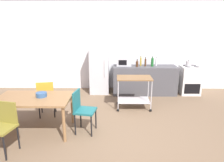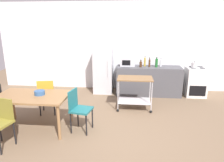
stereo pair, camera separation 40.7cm
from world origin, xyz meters
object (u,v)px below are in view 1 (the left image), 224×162
at_px(chair_olive, 4,124).
at_px(bottle_wine, 152,62).
at_px(bottle_sesame_oil, 137,64).
at_px(bottle_vinegar, 145,62).
at_px(bottle_hot_sauce, 156,62).
at_px(kitchen_cart, 134,87).
at_px(chair_mustard, 46,96).
at_px(refrigerator, 99,69).
at_px(bottle_soda, 141,62).
at_px(kettle, 189,64).
at_px(microwave, 124,62).
at_px(chair_teal, 82,108).
at_px(dining_table, 34,101).
at_px(fruit_bowl, 41,95).
at_px(stove_oven, 189,80).

bearing_deg(chair_olive, bottle_wine, 58.52).
xyz_separation_m(bottle_sesame_oil, bottle_vinegar, (0.27, 0.08, 0.03)).
distance_m(bottle_wine, bottle_hot_sauce, 0.17).
relative_size(kitchen_cart, bottle_hot_sauce, 3.50).
xyz_separation_m(chair_mustard, bottle_wine, (2.81, 1.75, 0.51)).
bearing_deg(bottle_sesame_oil, refrigerator, 171.53).
xyz_separation_m(bottle_soda, bottle_wine, (0.35, -0.09, -0.00)).
xyz_separation_m(chair_mustard, chair_olive, (-0.27, -1.43, 0.00)).
height_order(refrigerator, kettle, refrigerator).
distance_m(bottle_sesame_oil, bottle_hot_sauce, 0.64).
height_order(microwave, bottle_vinegar, bottle_vinegar).
distance_m(chair_teal, microwave, 2.79).
bearing_deg(bottle_soda, kettle, -6.35).
relative_size(refrigerator, bottle_sesame_oil, 6.69).
xyz_separation_m(dining_table, chair_teal, (0.98, 0.00, -0.15)).
distance_m(bottle_sesame_oil, kettle, 1.59).
relative_size(chair_mustard, kitchen_cart, 0.98).
height_order(bottle_soda, bottle_hot_sauce, bottle_soda).
height_order(refrigerator, bottle_wine, refrigerator).
relative_size(chair_teal, bottle_hot_sauce, 3.42).
bearing_deg(kitchen_cart, microwave, 99.75).
bearing_deg(refrigerator, bottle_wine, -3.79).
bearing_deg(fruit_bowl, bottle_soda, 47.39).
xyz_separation_m(chair_mustard, microwave, (1.92, 1.85, 0.51)).
relative_size(chair_mustard, bottle_wine, 2.92).
bearing_deg(kettle, bottle_wine, 176.44).
height_order(chair_teal, microwave, microwave).
bearing_deg(microwave, fruit_bowl, -125.12).
relative_size(microwave, bottle_soda, 1.49).
distance_m(refrigerator, fruit_bowl, 2.72).
height_order(bottle_sesame_oil, bottle_wine, bottle_wine).
distance_m(stove_oven, bottle_sesame_oil, 1.80).
xyz_separation_m(chair_teal, bottle_vinegar, (1.63, 2.48, 0.50)).
bearing_deg(chair_mustard, refrigerator, -132.70).
bearing_deg(bottle_wine, chair_teal, -126.64).
relative_size(bottle_sesame_oil, bottle_wine, 0.76).
relative_size(bottle_sesame_oil, bottle_vinegar, 0.80).
relative_size(bottle_wine, bottle_hot_sauce, 1.17).
height_order(stove_oven, kettle, kettle).
bearing_deg(chair_mustard, stove_oven, -167.38).
height_order(chair_teal, bottle_hot_sauce, bottle_hot_sauce).
bearing_deg(chair_teal, bottle_sesame_oil, -19.44).
bearing_deg(chair_olive, bottle_soda, 62.79).
xyz_separation_m(chair_teal, refrigerator, (0.17, 2.58, 0.26)).
xyz_separation_m(bottle_vinegar, kettle, (1.32, -0.08, -0.02)).
xyz_separation_m(stove_oven, kettle, (-0.12, -0.10, 0.55)).
bearing_deg(dining_table, chair_mustard, 89.61).
xyz_separation_m(dining_table, kettle, (3.93, 2.41, 0.33)).
relative_size(dining_table, chair_olive, 1.69).
xyz_separation_m(kitchen_cart, kettle, (1.78, 1.13, 0.43)).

